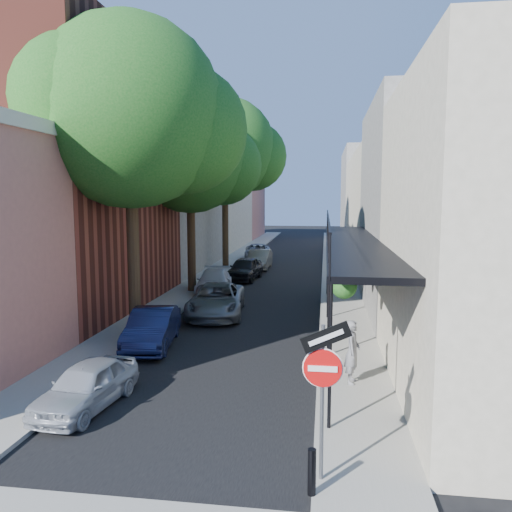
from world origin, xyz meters
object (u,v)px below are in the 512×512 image
(oak_mid, at_px, (198,158))
(parked_car_b, at_px, (152,328))
(parked_car_e, at_px, (245,269))
(parked_car_d, at_px, (214,282))
(parked_car_g, at_px, (258,252))
(oak_far, at_px, (232,150))
(parked_car_c, at_px, (217,300))
(parked_car_f, at_px, (259,259))
(bollard, at_px, (312,472))
(pedestrian, at_px, (352,352))
(sign_post, at_px, (323,374))
(oak_near, at_px, (144,118))
(parked_car_a, at_px, (87,386))

(oak_mid, xyz_separation_m, parked_car_b, (0.82, -9.75, -6.41))
(parked_car_e, bearing_deg, parked_car_d, -96.60)
(oak_mid, xyz_separation_m, parked_car_g, (1.16, 14.33, -6.44))
(oak_far, distance_m, parked_car_d, 12.06)
(parked_car_c, height_order, parked_car_f, parked_car_f)
(parked_car_g, bearing_deg, parked_car_f, -88.34)
(parked_car_d, bearing_deg, oak_mid, 155.79)
(bollard, relative_size, pedestrian, 0.47)
(oak_mid, height_order, oak_far, oak_far)
(sign_post, distance_m, parked_car_d, 18.01)
(parked_car_b, distance_m, pedestrian, 7.08)
(oak_near, relative_size, parked_car_d, 2.70)
(parked_car_a, bearing_deg, oak_near, 104.20)
(parked_car_c, relative_size, parked_car_e, 1.19)
(parked_car_b, relative_size, parked_car_d, 0.93)
(sign_post, xyz_separation_m, parked_car_f, (-4.56, 26.20, -1.36))
(parked_car_e, bearing_deg, oak_mid, -107.42)
(oak_far, bearing_deg, parked_car_e, -70.88)
(oak_far, xyz_separation_m, parked_car_f, (1.95, -0.09, -7.58))
(parked_car_b, bearing_deg, oak_near, 105.39)
(bollard, height_order, parked_car_c, parked_car_c)
(parked_car_d, relative_size, parked_car_e, 1.04)
(parked_car_b, height_order, parked_car_d, parked_car_b)
(parked_car_e, xyz_separation_m, parked_car_g, (-0.58, 10.13, -0.07))
(oak_near, height_order, parked_car_e, oak_near)
(parked_car_g, bearing_deg, bollard, -88.09)
(pedestrian, bearing_deg, parked_car_a, 118.65)
(oak_mid, height_order, pedestrian, oak_mid)
(oak_mid, distance_m, parked_car_e, 7.82)
(parked_car_a, relative_size, parked_car_g, 0.74)
(oak_mid, xyz_separation_m, parked_car_e, (1.74, 4.19, -6.36))
(parked_car_c, bearing_deg, parked_car_f, 83.64)
(parked_car_d, xyz_separation_m, pedestrian, (6.52, -12.24, 0.36))
(sign_post, bearing_deg, parked_car_c, 110.52)
(parked_car_e, bearing_deg, bollard, -72.80)
(parked_car_d, bearing_deg, oak_near, -102.79)
(oak_far, xyz_separation_m, parked_car_d, (0.75, -9.29, -7.65))
(parked_car_f, bearing_deg, parked_car_b, -93.45)
(bollard, bearing_deg, parked_car_f, 99.37)
(bollard, bearing_deg, parked_car_d, 107.77)
(oak_near, xyz_separation_m, parked_car_e, (1.69, 12.16, -7.19))
(pedestrian, bearing_deg, parked_car_g, 22.25)
(oak_near, relative_size, parked_car_e, 2.81)
(parked_car_b, relative_size, pedestrian, 2.30)
(oak_far, relative_size, parked_car_a, 3.62)
(bollard, height_order, oak_near, oak_near)
(bollard, bearing_deg, parked_car_c, 109.18)
(sign_post, xyz_separation_m, bollard, (-0.16, -0.47, -1.52))
(oak_near, xyz_separation_m, parked_car_g, (1.11, 22.30, -7.26))
(oak_mid, distance_m, parked_car_f, 11.17)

